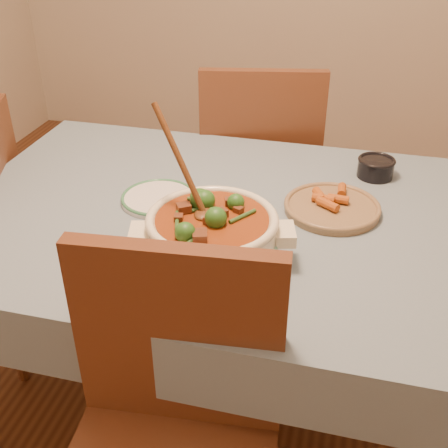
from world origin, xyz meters
name	(u,v)px	position (x,y,z in m)	size (l,w,h in m)	color
floor	(237,395)	(0.00, 0.00, 0.00)	(4.50, 4.50, 0.00)	#492614
dining_table	(240,241)	(0.00, 0.00, 0.66)	(1.68, 1.08, 0.76)	brown
stew_casserole	(212,234)	(-0.02, -0.24, 0.84)	(0.41, 0.38, 0.38)	#EBE3C4
white_plate	(159,198)	(-0.25, 0.02, 0.77)	(0.29, 0.29, 0.02)	silver
condiment_bowl	(376,167)	(0.37, 0.34, 0.79)	(0.12, 0.12, 0.06)	black
fried_plate	(332,206)	(0.25, 0.08, 0.77)	(0.35, 0.35, 0.05)	#927751
chair_far	(259,165)	(-0.08, 0.72, 0.57)	(0.55, 0.55, 1.00)	brown
chair_near	(170,441)	(-0.01, -0.63, 0.55)	(0.50, 0.50, 0.98)	brown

